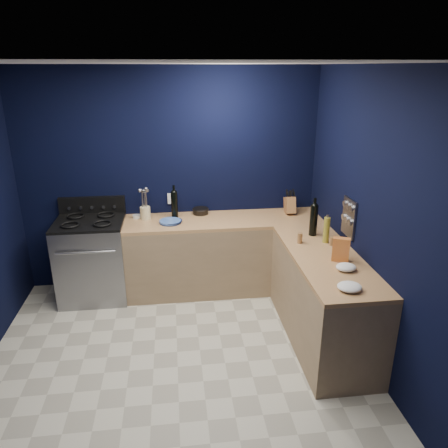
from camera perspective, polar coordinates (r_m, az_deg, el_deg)
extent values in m
cube|color=beige|center=(4.12, -6.23, -18.62)|extent=(3.50, 3.50, 0.02)
cube|color=silver|center=(3.21, -8.13, 20.79)|extent=(3.50, 3.50, 0.02)
cube|color=black|center=(5.13, -7.19, 5.83)|extent=(3.50, 0.02, 2.60)
cube|color=black|center=(3.86, 20.04, -0.21)|extent=(0.02, 3.50, 2.60)
cube|color=black|center=(1.93, -6.66, -21.22)|extent=(3.50, 0.02, 2.60)
cube|color=#937858|center=(5.15, -0.04, -4.25)|extent=(2.30, 0.63, 0.86)
cube|color=brown|center=(4.98, -0.04, 0.47)|extent=(2.30, 0.63, 0.04)
cube|color=#937858|center=(4.33, 13.07, -9.89)|extent=(0.63, 1.67, 0.86)
cube|color=brown|center=(4.13, 13.57, -4.48)|extent=(0.63, 1.67, 0.04)
cube|color=gray|center=(5.18, -17.13, -4.69)|extent=(0.76, 0.66, 0.92)
cube|color=black|center=(4.90, -17.70, -6.34)|extent=(0.59, 0.02, 0.42)
cube|color=black|center=(5.00, -17.68, 0.25)|extent=(0.76, 0.66, 0.03)
cube|color=black|center=(5.25, -17.26, 2.45)|extent=(0.76, 0.06, 0.20)
cube|color=gray|center=(4.36, 16.42, 0.83)|extent=(0.02, 0.28, 0.38)
cube|color=white|center=(5.17, -7.08, 3.41)|extent=(0.09, 0.02, 0.13)
cylinder|color=#335AAB|center=(4.88, -7.22, 0.32)|extent=(0.25, 0.25, 0.03)
cylinder|color=white|center=(5.10, -11.64, 1.00)|extent=(0.10, 0.10, 0.04)
cylinder|color=beige|center=(5.03, -10.51, 1.47)|extent=(0.14, 0.14, 0.15)
cylinder|color=black|center=(5.00, -6.66, 2.56)|extent=(0.09, 0.09, 0.31)
cylinder|color=black|center=(5.14, -3.16, 1.75)|extent=(0.19, 0.19, 0.07)
cube|color=brown|center=(5.20, 8.81, 2.50)|extent=(0.12, 0.24, 0.25)
cylinder|color=black|center=(4.54, 11.92, 0.48)|extent=(0.10, 0.10, 0.33)
cylinder|color=olive|center=(4.39, 13.58, -0.79)|extent=(0.08, 0.08, 0.27)
cylinder|color=olive|center=(4.35, 10.15, -1.86)|extent=(0.06, 0.06, 0.11)
cylinder|color=olive|center=(4.37, 14.27, -2.22)|extent=(0.05, 0.05, 0.09)
cube|color=red|center=(4.02, 15.40, -3.32)|extent=(0.17, 0.12, 0.22)
ellipsoid|color=white|center=(3.88, 16.05, -5.59)|extent=(0.19, 0.16, 0.06)
ellipsoid|color=white|center=(3.56, 16.49, -8.08)|extent=(0.24, 0.23, 0.06)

